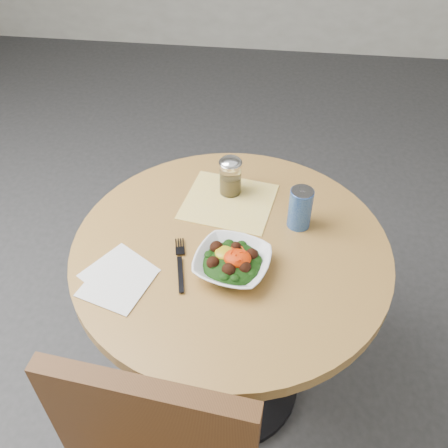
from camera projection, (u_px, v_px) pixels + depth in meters
The scene contains 8 objects.
ground at pixel (229, 382), 1.92m from camera, with size 6.00×6.00×0.00m, color #313134.
table at pixel (230, 290), 1.54m from camera, with size 0.90×0.90×0.75m.
cloth_napkin at pixel (229, 202), 1.54m from camera, with size 0.27×0.24×0.00m, color yellow.
paper_napkins at pixel (118, 278), 1.31m from camera, with size 0.22×0.25×0.00m.
salad_bowl at pixel (232, 263), 1.32m from camera, with size 0.24×0.24×0.07m.
fork at pixel (180, 262), 1.35m from camera, with size 0.06×0.20×0.00m.
spice_shaker at pixel (230, 176), 1.53m from camera, with size 0.07×0.07×0.13m.
beverage_can at pixel (300, 208), 1.42m from camera, with size 0.07×0.07×0.13m.
Camera 1 is at (0.10, -0.98, 1.76)m, focal length 40.00 mm.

